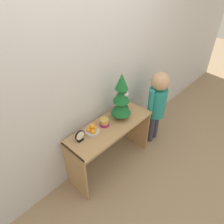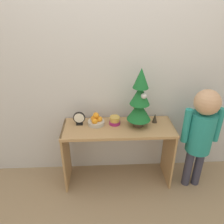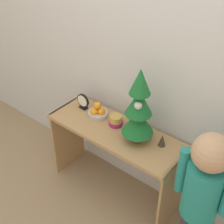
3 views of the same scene
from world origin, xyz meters
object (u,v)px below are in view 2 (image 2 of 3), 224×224
Objects in this scene: figurine at (155,118)px; child_figure at (201,129)px; mini_tree at (140,100)px; singing_bowl at (115,121)px; fruit_bowl at (96,121)px; desk_clock at (79,119)px.

child_figure is (0.42, -0.19, -0.03)m from figurine.
mini_tree reaches higher than singing_bowl.
figurine reaches higher than singing_bowl.
fruit_bowl is 1.72× the size of figurine.
desk_clock reaches higher than singing_bowl.
child_figure is at bearing -12.07° from mini_tree.
mini_tree is at bearing -5.97° from fruit_bowl.
desk_clock reaches higher than fruit_bowl.
mini_tree is at bearing -10.30° from singing_bowl.
desk_clock is at bearing 178.97° from singing_bowl.
desk_clock is at bearing 171.55° from child_figure.
mini_tree is 0.30m from figurine.
child_figure is (1.03, -0.17, -0.02)m from fruit_bowl.
singing_bowl is (0.19, -0.00, -0.00)m from fruit_bowl.
fruit_bowl is at bearing 170.45° from child_figure.
fruit_bowl is 0.19m from singing_bowl.
desk_clock reaches higher than figurine.
desk_clock is at bearing -179.29° from figurine.
mini_tree reaches higher than child_figure.
desk_clock is at bearing 178.32° from fruit_bowl.
fruit_bowl is 0.61m from figurine.
fruit_bowl is 1.05m from child_figure.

